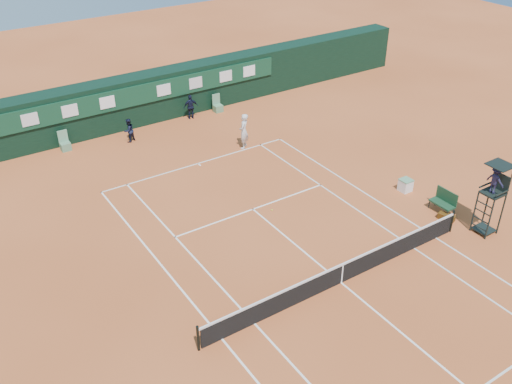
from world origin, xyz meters
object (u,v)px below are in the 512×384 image
Objects in this scene: cooler at (405,185)px; player at (244,131)px; umpire_chair at (495,185)px; tennis_net at (342,273)px; player_bench at (444,200)px.

player is at bearing 116.17° from cooler.
player is (-4.48, 12.99, -1.43)m from umpire_chair.
cooler is (-0.30, 4.48, -2.13)m from umpire_chair.
tennis_net is 20.00× the size of cooler.
umpire_chair is at bearing -86.15° from cooler.
umpire_chair reaches higher than player.
umpire_chair is 5.30× the size of cooler.
player_bench reaches higher than cooler.
umpire_chair is 1.66× the size of player.
cooler is (-0.11, 2.31, -0.27)m from player_bench.
player is (3.13, 12.14, 0.52)m from tennis_net.
cooler is (7.31, 3.64, -0.18)m from tennis_net.
tennis_net is 10.75× the size of player_bench.
tennis_net is at bearing -169.85° from player_bench.
cooler is 9.50m from player.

